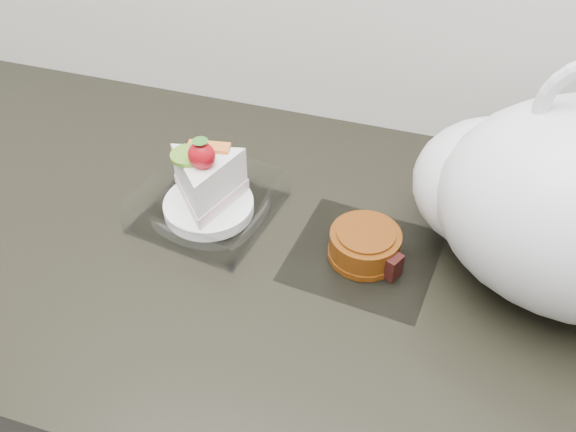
{
  "coord_description": "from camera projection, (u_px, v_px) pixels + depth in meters",
  "views": [
    {
      "loc": [
        0.25,
        1.13,
        1.5
      ],
      "look_at": [
        0.07,
        1.71,
        0.94
      ],
      "focal_mm": 40.0,
      "sensor_mm": 36.0,
      "label": 1
    }
  ],
  "objects": [
    {
      "name": "cake_tray",
      "position": [
        207.0,
        194.0,
        0.87
      ],
      "size": [
        0.19,
        0.19,
        0.13
      ],
      "rotation": [
        0.0,
        0.0,
        -0.14
      ],
      "color": "white",
      "rests_on": "counter"
    },
    {
      "name": "plastic_bag",
      "position": [
        570.0,
        203.0,
        0.72
      ],
      "size": [
        0.41,
        0.33,
        0.31
      ],
      "rotation": [
        0.0,
        0.0,
        -0.23
      ],
      "color": "silver",
      "rests_on": "counter"
    },
    {
      "name": "counter",
      "position": [
        250.0,
        413.0,
        1.16
      ],
      "size": [
        2.04,
        0.64,
        0.9
      ],
      "color": "black",
      "rests_on": "ground"
    },
    {
      "name": "mooncake_wrap",
      "position": [
        366.0,
        248.0,
        0.82
      ],
      "size": [
        0.2,
        0.19,
        0.04
      ],
      "rotation": [
        0.0,
        0.0,
        0.07
      ],
      "color": "white",
      "rests_on": "counter"
    }
  ]
}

